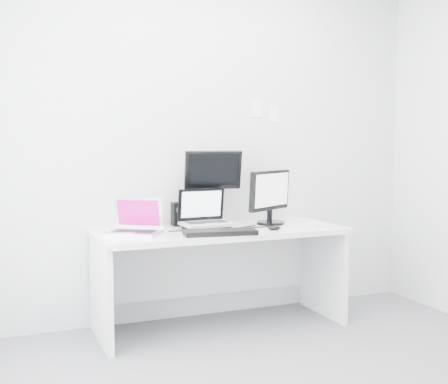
{
  "coord_description": "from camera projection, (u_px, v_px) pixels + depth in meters",
  "views": [
    {
      "loc": [
        -1.59,
        -2.7,
        1.39
      ],
      "look_at": [
        0.02,
        1.23,
        1.0
      ],
      "focal_mm": 47.64,
      "sensor_mm": 36.0,
      "label": 1
    }
  ],
  "objects": [
    {
      "name": "wall_note_0",
      "position": [
        257.0,
        108.0,
        4.71
      ],
      "size": [
        0.1,
        0.0,
        0.14
      ],
      "primitive_type": "cube",
      "color": "white",
      "rests_on": "back_wall"
    },
    {
      "name": "keyboard",
      "position": [
        220.0,
        232.0,
        4.04
      ],
      "size": [
        0.51,
        0.25,
        0.03
      ],
      "primitive_type": "cube",
      "rotation": [
        0.0,
        0.0,
        -0.15
      ],
      "color": "black",
      "rests_on": "desk"
    },
    {
      "name": "macbook",
      "position": [
        133.0,
        215.0,
        4.04
      ],
      "size": [
        0.44,
        0.42,
        0.26
      ],
      "primitive_type": "cube",
      "rotation": [
        0.0,
        0.0,
        -0.6
      ],
      "color": "#A6A6AB",
      "rests_on": "desk"
    },
    {
      "name": "speaker",
      "position": [
        178.0,
        214.0,
        4.45
      ],
      "size": [
        0.1,
        0.1,
        0.18
      ],
      "primitive_type": "cube",
      "rotation": [
        0.0,
        0.0,
        0.1
      ],
      "color": "black",
      "rests_on": "desk"
    },
    {
      "name": "rear_monitor",
      "position": [
        213.0,
        187.0,
        4.46
      ],
      "size": [
        0.45,
        0.22,
        0.58
      ],
      "primitive_type": "cube",
      "rotation": [
        0.0,
        0.0,
        -0.17
      ],
      "color": "black",
      "rests_on": "desk"
    },
    {
      "name": "back_wall",
      "position": [
        203.0,
        143.0,
        4.57
      ],
      "size": [
        3.6,
        0.0,
        3.6
      ],
      "primitive_type": "plane",
      "rotation": [
        1.57,
        0.0,
        0.0
      ],
      "color": "silver",
      "rests_on": "ground"
    },
    {
      "name": "desk",
      "position": [
        220.0,
        278.0,
        4.33
      ],
      "size": [
        1.8,
        0.7,
        0.73
      ],
      "primitive_type": "cube",
      "color": "silver",
      "rests_on": "ground"
    },
    {
      "name": "mouse",
      "position": [
        274.0,
        228.0,
        4.25
      ],
      "size": [
        0.11,
        0.08,
        0.03
      ],
      "primitive_type": "ellipsoid",
      "rotation": [
        0.0,
        0.0,
        -0.27
      ],
      "color": "black",
      "rests_on": "desk"
    },
    {
      "name": "samsung_monitor",
      "position": [
        271.0,
        196.0,
        4.52
      ],
      "size": [
        0.51,
        0.41,
        0.43
      ],
      "primitive_type": "cube",
      "rotation": [
        0.0,
        0.0,
        0.5
      ],
      "color": "black",
      "rests_on": "desk"
    },
    {
      "name": "wall_note_1",
      "position": [
        274.0,
        114.0,
        4.77
      ],
      "size": [
        0.09,
        0.0,
        0.13
      ],
      "primitive_type": "cube",
      "color": "white",
      "rests_on": "back_wall"
    },
    {
      "name": "dell_laptop",
      "position": [
        207.0,
        209.0,
        4.26
      ],
      "size": [
        0.37,
        0.29,
        0.3
      ],
      "primitive_type": "cube",
      "rotation": [
        0.0,
        0.0,
        0.04
      ],
      "color": "#A2A3A8",
      "rests_on": "desk"
    }
  ]
}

